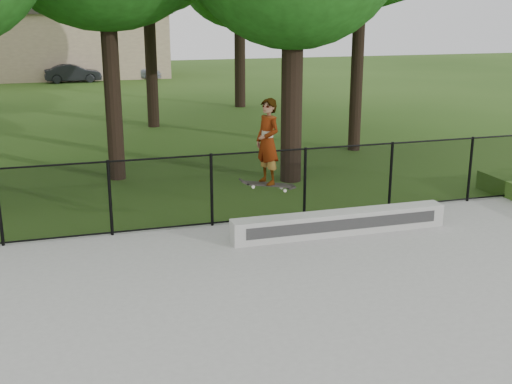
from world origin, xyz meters
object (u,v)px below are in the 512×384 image
Objects in this scene: car_b at (73,73)px; car_c at (135,70)px; skater_airborne at (268,144)px; grind_ledge at (340,223)px.

car_c is (3.85, 1.25, -0.02)m from car_b.
skater_airborne is (-1.10, -31.42, 1.49)m from car_c.
car_b is 4.05m from car_c.
car_c is 1.95× the size of skater_airborne.
car_b is 1.78× the size of skater_airborne.
skater_airborne reaches higher than car_b.
car_c is 31.47m from skater_airborne.
car_b is at bearing 95.22° from skater_airborne.
skater_airborne is at bearing -178.04° from car_b.
skater_airborne reaches higher than grind_ledge.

